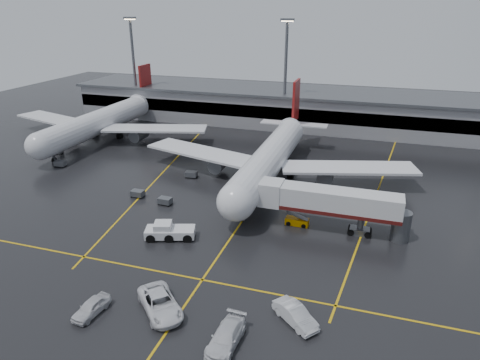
% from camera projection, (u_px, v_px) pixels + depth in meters
% --- Properties ---
extents(ground, '(220.00, 220.00, 0.00)m').
position_uv_depth(ground, '(256.00, 201.00, 67.61)').
color(ground, black).
rests_on(ground, ground).
extents(apron_line_centre, '(0.25, 90.00, 0.02)m').
position_uv_depth(apron_line_centre, '(256.00, 201.00, 67.60)').
color(apron_line_centre, gold).
rests_on(apron_line_centre, ground).
extents(apron_line_stop, '(60.00, 0.25, 0.02)m').
position_uv_depth(apron_line_stop, '(202.00, 280.00, 48.20)').
color(apron_line_stop, gold).
rests_on(apron_line_stop, ground).
extents(apron_line_left, '(9.99, 69.35, 0.02)m').
position_uv_depth(apron_line_left, '(169.00, 166.00, 82.08)').
color(apron_line_left, gold).
rests_on(apron_line_left, ground).
extents(apron_line_right, '(7.57, 69.64, 0.02)m').
position_uv_depth(apron_line_right, '(378.00, 190.00, 71.33)').
color(apron_line_right, gold).
rests_on(apron_line_right, ground).
extents(terminal, '(122.00, 19.00, 8.60)m').
position_uv_depth(terminal, '(309.00, 108.00, 108.24)').
color(terminal, gray).
rests_on(terminal, ground).
extents(light_mast_left, '(3.00, 1.20, 25.45)m').
position_uv_depth(light_mast_left, '(134.00, 62.00, 111.91)').
color(light_mast_left, '#595B60').
rests_on(light_mast_left, ground).
extents(light_mast_mid, '(3.00, 1.20, 25.45)m').
position_uv_depth(light_mast_mid, '(286.00, 69.00, 100.59)').
color(light_mast_mid, '#595B60').
rests_on(light_mast_mid, ground).
extents(main_airliner, '(48.80, 45.60, 14.10)m').
position_uv_depth(main_airliner, '(272.00, 156.00, 74.57)').
color(main_airliner, silver).
rests_on(main_airliner, ground).
extents(second_airliner, '(48.80, 45.60, 14.10)m').
position_uv_depth(second_airliner, '(102.00, 121.00, 97.03)').
color(second_airliner, silver).
rests_on(second_airliner, ground).
extents(jet_bridge, '(19.90, 3.40, 6.05)m').
position_uv_depth(jet_bridge, '(330.00, 203.00, 57.47)').
color(jet_bridge, silver).
rests_on(jet_bridge, ground).
extents(pushback_tractor, '(6.86, 4.44, 2.28)m').
position_uv_depth(pushback_tractor, '(169.00, 232.00, 56.56)').
color(pushback_tractor, silver).
rests_on(pushback_tractor, ground).
extents(belt_loader, '(3.24, 1.61, 2.02)m').
position_uv_depth(belt_loader, '(297.00, 221.00, 60.08)').
color(belt_loader, orange).
rests_on(belt_loader, ground).
extents(service_van_a, '(7.00, 7.02, 1.89)m').
position_uv_depth(service_van_a, '(160.00, 303.00, 42.95)').
color(service_van_a, white).
rests_on(service_van_a, ground).
extents(service_van_b, '(2.60, 5.85, 1.67)m').
position_uv_depth(service_van_b, '(226.00, 337.00, 38.80)').
color(service_van_b, silver).
rests_on(service_van_b, ground).
extents(service_van_c, '(5.16, 4.72, 1.71)m').
position_uv_depth(service_van_c, '(295.00, 315.00, 41.53)').
color(service_van_c, silver).
rests_on(service_van_c, ground).
extents(service_van_d, '(2.28, 4.57, 1.50)m').
position_uv_depth(service_van_d, '(91.00, 307.00, 42.71)').
color(service_van_d, silver).
rests_on(service_van_d, ground).
extents(baggage_cart_a, '(2.07, 1.40, 1.12)m').
position_uv_depth(baggage_cart_a, '(165.00, 201.00, 66.10)').
color(baggage_cart_a, '#595B60').
rests_on(baggage_cart_a, ground).
extents(baggage_cart_b, '(2.05, 1.38, 1.12)m').
position_uv_depth(baggage_cart_b, '(138.00, 193.00, 68.66)').
color(baggage_cart_b, '#595B60').
rests_on(baggage_cart_b, ground).
extents(baggage_cart_c, '(2.12, 1.50, 1.12)m').
position_uv_depth(baggage_cart_c, '(191.00, 174.00, 76.38)').
color(baggage_cart_c, '#595B60').
rests_on(baggage_cart_c, ground).
extents(baggage_cart_d, '(2.11, 1.47, 1.12)m').
position_uv_depth(baggage_cart_d, '(57.00, 151.00, 88.27)').
color(baggage_cart_d, '#595B60').
rests_on(baggage_cart_d, ground).
extents(baggage_cart_e, '(2.15, 1.55, 1.12)m').
position_uv_depth(baggage_cart_e, '(60.00, 163.00, 81.51)').
color(baggage_cart_e, '#595B60').
rests_on(baggage_cart_e, ground).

